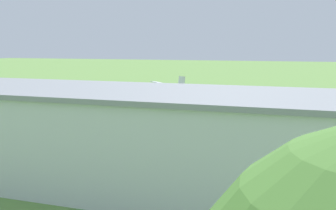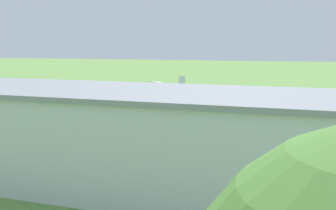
# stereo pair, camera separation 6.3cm
# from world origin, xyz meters

# --- Properties ---
(ground_plane) EXTENTS (400.00, 400.00, 0.00)m
(ground_plane) POSITION_xyz_m (0.00, 0.00, 0.00)
(ground_plane) COLOR #608C42
(hangar) EXTENTS (36.30, 12.50, 7.14)m
(hangar) POSITION_xyz_m (-1.49, 39.32, 3.58)
(hangar) COLOR silver
(hangar) RESTS_ON ground_plane
(biplane) EXTENTS (6.80, 6.81, 3.84)m
(biplane) POSITION_xyz_m (9.05, 3.24, 3.25)
(biplane) COLOR silver
(car_blue) EXTENTS (2.48, 4.75, 1.58)m
(car_blue) POSITION_xyz_m (18.27, 29.64, 0.82)
(car_blue) COLOR #23389E
(car_blue) RESTS_ON ground_plane
(person_watching_takeoff) EXTENTS (0.44, 0.44, 1.65)m
(person_watching_takeoff) POSITION_xyz_m (-14.96, 23.81, 0.82)
(person_watching_takeoff) COLOR #B23333
(person_watching_takeoff) RESTS_ON ground_plane
(person_near_hangar_door) EXTENTS (0.53, 0.53, 1.74)m
(person_near_hangar_door) POSITION_xyz_m (12.20, 22.87, 0.87)
(person_near_hangar_door) COLOR #33723F
(person_near_hangar_door) RESTS_ON ground_plane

